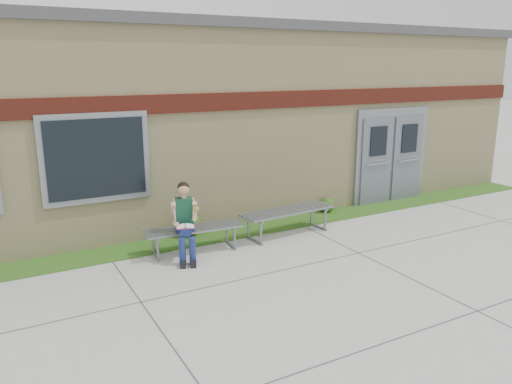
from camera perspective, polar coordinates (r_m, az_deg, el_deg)
ground at (r=8.31m, az=8.56°, el=-9.23°), size 80.00×80.00×0.00m
grass_strip at (r=10.35m, az=-0.17°, el=-4.21°), size 16.00×0.80×0.02m
school_building at (r=12.94m, az=-7.47°, el=8.89°), size 16.20×6.22×4.20m
bench_left at (r=9.09m, az=-7.10°, el=-4.70°), size 1.80×0.64×0.46m
bench_right at (r=9.95m, az=3.65°, el=-2.69°), size 2.00×0.69×0.51m
girl at (r=8.73m, az=-8.12°, el=-3.13°), size 0.55×0.85×1.34m
shrub_mid at (r=9.95m, az=-7.67°, el=-3.61°), size 0.47×0.47×0.47m
shrub_east at (r=11.55m, az=8.11°, el=-1.46°), size 0.33×0.33×0.33m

